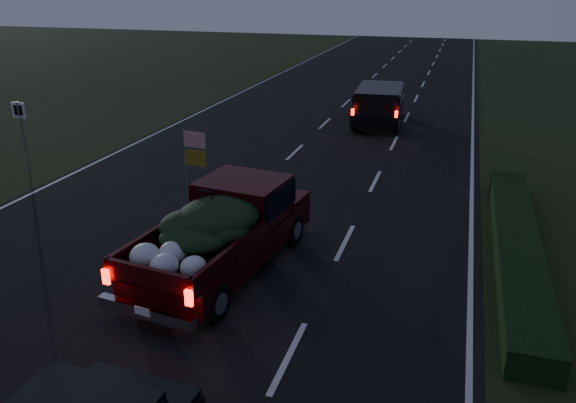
% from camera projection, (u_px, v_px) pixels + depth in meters
% --- Properties ---
extents(ground, '(120.00, 120.00, 0.00)m').
position_uv_depth(ground, '(176.00, 267.00, 13.42)').
color(ground, black).
rests_on(ground, ground).
extents(road_asphalt, '(14.00, 120.00, 0.02)m').
position_uv_depth(road_asphalt, '(176.00, 267.00, 13.42)').
color(road_asphalt, black).
rests_on(road_asphalt, ground).
extents(hedge_row, '(1.00, 10.00, 0.60)m').
position_uv_depth(hedge_row, '(517.00, 246.00, 13.83)').
color(hedge_row, black).
rests_on(hedge_row, ground).
extents(route_sign, '(0.55, 0.08, 2.50)m').
position_uv_depth(route_sign, '(21.00, 126.00, 19.59)').
color(route_sign, gray).
rests_on(route_sign, ground).
extents(pickup_truck, '(2.77, 5.75, 2.90)m').
position_uv_depth(pickup_truck, '(224.00, 226.00, 13.00)').
color(pickup_truck, '#370709').
rests_on(pickup_truck, ground).
extents(lead_suv, '(2.41, 5.13, 1.44)m').
position_uv_depth(lead_suv, '(379.00, 101.00, 26.31)').
color(lead_suv, black).
rests_on(lead_suv, ground).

